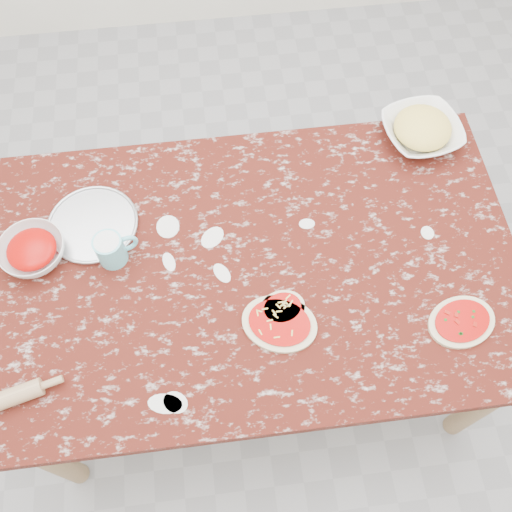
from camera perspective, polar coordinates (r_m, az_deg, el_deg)
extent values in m
plane|color=gray|center=(2.41, 0.00, -8.94)|extent=(4.00, 4.00, 0.00)
cube|color=#41130C|center=(1.73, 0.00, -1.08)|extent=(1.60, 1.00, 0.04)
cube|color=#9D7759|center=(1.79, 0.00, -1.95)|extent=(1.50, 0.90, 0.08)
cylinder|color=#9D7759|center=(2.05, -19.93, -18.63)|extent=(0.07, 0.07, 0.71)
cylinder|color=#9D7759|center=(2.12, 21.86, -13.59)|extent=(0.07, 0.07, 0.71)
cylinder|color=#9D7759|center=(2.35, -19.07, 2.00)|extent=(0.07, 0.07, 0.71)
cylinder|color=#9D7759|center=(2.41, 16.07, 5.71)|extent=(0.07, 0.07, 0.71)
cylinder|color=#B2B2B7|center=(1.85, -16.02, 3.02)|extent=(0.36, 0.36, 0.01)
imported|color=white|center=(1.83, -21.44, 0.44)|extent=(0.22, 0.22, 0.06)
imported|color=white|center=(2.04, 16.22, 11.90)|extent=(0.30, 0.30, 0.06)
cylinder|color=#68CFDE|center=(1.73, -14.39, 0.60)|extent=(0.09, 0.09, 0.10)
torus|color=#68CFDE|center=(1.73, -12.83, 1.22)|extent=(0.07, 0.04, 0.07)
cylinder|color=silver|center=(1.70, -14.65, 1.17)|extent=(0.07, 0.07, 0.01)
ellipsoid|color=beige|center=(1.63, 2.36, -6.80)|extent=(0.27, 0.24, 0.01)
ellipsoid|color=red|center=(1.62, 2.37, -6.69)|extent=(0.22, 0.20, 0.00)
ellipsoid|color=beige|center=(1.65, 2.66, -5.30)|extent=(0.16, 0.14, 0.01)
ellipsoid|color=red|center=(1.64, 2.67, -5.19)|extent=(0.13, 0.11, 0.00)
ellipsoid|color=beige|center=(1.73, 19.88, -6.24)|extent=(0.23, 0.20, 0.01)
ellipsoid|color=red|center=(1.73, 19.96, -6.13)|extent=(0.19, 0.16, 0.00)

